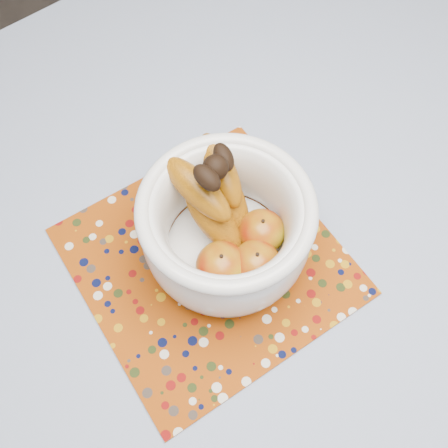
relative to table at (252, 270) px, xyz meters
The scene contains 4 objects.
table is the anchor object (origin of this frame).
tablecloth 0.08m from the table, ahead, with size 1.32×1.32×0.01m, color slate.
placemat 0.12m from the table, 159.58° to the left, with size 0.36×0.36×0.00m, color #893707.
fruit_bowl 0.18m from the table, 143.31° to the left, with size 0.24×0.24×0.19m.
Camera 1 is at (-0.25, -0.23, 1.48)m, focal length 42.00 mm.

